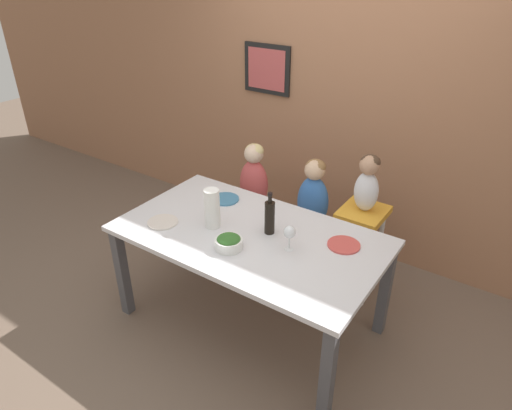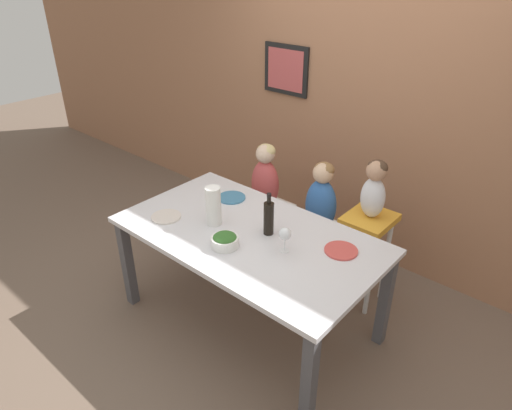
{
  "view_description": "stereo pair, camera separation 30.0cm",
  "coord_description": "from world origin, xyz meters",
  "px_view_note": "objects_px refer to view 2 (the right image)",
  "views": [
    {
      "loc": [
        1.48,
        -2.09,
        2.41
      ],
      "look_at": [
        0.0,
        0.08,
        0.95
      ],
      "focal_mm": 32.0,
      "sensor_mm": 36.0,
      "label": 1
    },
    {
      "loc": [
        1.72,
        -1.91,
        2.41
      ],
      "look_at": [
        0.0,
        0.08,
        0.95
      ],
      "focal_mm": 32.0,
      "sensor_mm": 36.0,
      "label": 2
    }
  ],
  "objects_px": {
    "wine_glass_near": "(285,234)",
    "paper_towel_roll": "(213,206)",
    "salad_bowl_large": "(225,240)",
    "chair_far_center": "(318,237)",
    "person_child_center": "(321,198)",
    "dinner_plate_back_right": "(341,251)",
    "person_child_left": "(265,177)",
    "wine_bottle": "(269,217)",
    "dinner_plate_back_left": "(232,198)",
    "dinner_plate_front_left": "(166,217)",
    "chair_far_left": "(265,214)",
    "chair_right_highchair": "(367,236)",
    "person_baby_right": "(374,187)"
  },
  "relations": [
    {
      "from": "person_child_center",
      "to": "dinner_plate_back_left",
      "type": "bearing_deg",
      "value": -136.5
    },
    {
      "from": "person_child_left",
      "to": "chair_right_highchair",
      "type": "bearing_deg",
      "value": -0.05
    },
    {
      "from": "paper_towel_roll",
      "to": "salad_bowl_large",
      "type": "bearing_deg",
      "value": -30.87
    },
    {
      "from": "chair_far_center",
      "to": "wine_glass_near",
      "type": "relative_size",
      "value": 2.81
    },
    {
      "from": "salad_bowl_large",
      "to": "paper_towel_roll",
      "type": "bearing_deg",
      "value": 149.13
    },
    {
      "from": "person_baby_right",
      "to": "dinner_plate_front_left",
      "type": "relative_size",
      "value": 2.06
    },
    {
      "from": "chair_right_highchair",
      "to": "dinner_plate_back_left",
      "type": "bearing_deg",
      "value": -152.71
    },
    {
      "from": "wine_bottle",
      "to": "dinner_plate_back_right",
      "type": "height_order",
      "value": "wine_bottle"
    },
    {
      "from": "wine_glass_near",
      "to": "salad_bowl_large",
      "type": "distance_m",
      "value": 0.39
    },
    {
      "from": "chair_right_highchair",
      "to": "person_baby_right",
      "type": "distance_m",
      "value": 0.41
    },
    {
      "from": "chair_far_left",
      "to": "person_child_left",
      "type": "bearing_deg",
      "value": 90.0
    },
    {
      "from": "paper_towel_roll",
      "to": "salad_bowl_large",
      "type": "height_order",
      "value": "paper_towel_roll"
    },
    {
      "from": "person_child_left",
      "to": "wine_glass_near",
      "type": "bearing_deg",
      "value": -43.85
    },
    {
      "from": "person_baby_right",
      "to": "dinner_plate_back_left",
      "type": "xyz_separation_m",
      "value": [
        -0.92,
        -0.47,
        -0.21
      ]
    },
    {
      "from": "chair_right_highchair",
      "to": "wine_bottle",
      "type": "bearing_deg",
      "value": -120.26
    },
    {
      "from": "chair_far_center",
      "to": "person_child_center",
      "type": "relative_size",
      "value": 0.82
    },
    {
      "from": "person_child_center",
      "to": "wine_glass_near",
      "type": "bearing_deg",
      "value": -73.11
    },
    {
      "from": "chair_far_center",
      "to": "dinner_plate_back_right",
      "type": "relative_size",
      "value": 2.24
    },
    {
      "from": "chair_far_center",
      "to": "person_child_center",
      "type": "distance_m",
      "value": 0.36
    },
    {
      "from": "dinner_plate_front_left",
      "to": "chair_far_left",
      "type": "bearing_deg",
      "value": 84.88
    },
    {
      "from": "wine_glass_near",
      "to": "dinner_plate_back_right",
      "type": "distance_m",
      "value": 0.37
    },
    {
      "from": "wine_glass_near",
      "to": "dinner_plate_back_left",
      "type": "bearing_deg",
      "value": 158.47
    },
    {
      "from": "dinner_plate_back_right",
      "to": "person_child_left",
      "type": "bearing_deg",
      "value": 153.28
    },
    {
      "from": "person_child_center",
      "to": "salad_bowl_large",
      "type": "relative_size",
      "value": 3.26
    },
    {
      "from": "wine_glass_near",
      "to": "paper_towel_roll",
      "type": "bearing_deg",
      "value": -174.27
    },
    {
      "from": "wine_glass_near",
      "to": "dinner_plate_back_left",
      "type": "relative_size",
      "value": 0.8
    },
    {
      "from": "dinner_plate_back_left",
      "to": "person_child_center",
      "type": "bearing_deg",
      "value": 43.5
    },
    {
      "from": "dinner_plate_back_left",
      "to": "salad_bowl_large",
      "type": "bearing_deg",
      "value": -50.15
    },
    {
      "from": "chair_far_left",
      "to": "paper_towel_roll",
      "type": "height_order",
      "value": "paper_towel_roll"
    },
    {
      "from": "wine_bottle",
      "to": "dinner_plate_front_left",
      "type": "height_order",
      "value": "wine_bottle"
    },
    {
      "from": "person_child_center",
      "to": "chair_right_highchair",
      "type": "bearing_deg",
      "value": -0.12
    },
    {
      "from": "chair_right_highchair",
      "to": "dinner_plate_back_left",
      "type": "height_order",
      "value": "dinner_plate_back_left"
    },
    {
      "from": "chair_far_center",
      "to": "person_child_left",
      "type": "relative_size",
      "value": 0.82
    },
    {
      "from": "dinner_plate_front_left",
      "to": "dinner_plate_back_left",
      "type": "relative_size",
      "value": 1.0
    },
    {
      "from": "paper_towel_roll",
      "to": "chair_right_highchair",
      "type": "bearing_deg",
      "value": 47.35
    },
    {
      "from": "person_child_left",
      "to": "wine_bottle",
      "type": "height_order",
      "value": "wine_bottle"
    },
    {
      "from": "dinner_plate_back_left",
      "to": "wine_glass_near",
      "type": "bearing_deg",
      "value": -21.53
    },
    {
      "from": "chair_far_center",
      "to": "dinner_plate_front_left",
      "type": "bearing_deg",
      "value": -123.48
    },
    {
      "from": "dinner_plate_back_right",
      "to": "chair_right_highchair",
      "type": "bearing_deg",
      "value": 99.06
    },
    {
      "from": "chair_far_left",
      "to": "dinner_plate_back_left",
      "type": "height_order",
      "value": "dinner_plate_back_left"
    },
    {
      "from": "wine_bottle",
      "to": "salad_bowl_large",
      "type": "height_order",
      "value": "wine_bottle"
    },
    {
      "from": "salad_bowl_large",
      "to": "chair_far_left",
      "type": "bearing_deg",
      "value": 116.16
    },
    {
      "from": "person_child_left",
      "to": "wine_bottle",
      "type": "bearing_deg",
      "value": -48.78
    },
    {
      "from": "chair_far_center",
      "to": "salad_bowl_large",
      "type": "bearing_deg",
      "value": -95.12
    },
    {
      "from": "paper_towel_roll",
      "to": "dinner_plate_back_right",
      "type": "relative_size",
      "value": 1.31
    },
    {
      "from": "person_child_left",
      "to": "dinner_plate_back_left",
      "type": "height_order",
      "value": "person_child_left"
    },
    {
      "from": "wine_bottle",
      "to": "wine_glass_near",
      "type": "distance_m",
      "value": 0.22
    },
    {
      "from": "chair_far_left",
      "to": "dinner_plate_front_left",
      "type": "xyz_separation_m",
      "value": [
        -0.09,
        -0.98,
        0.38
      ]
    },
    {
      "from": "person_child_left",
      "to": "paper_towel_roll",
      "type": "distance_m",
      "value": 0.86
    },
    {
      "from": "salad_bowl_large",
      "to": "person_child_left",
      "type": "bearing_deg",
      "value": 116.14
    }
  ]
}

